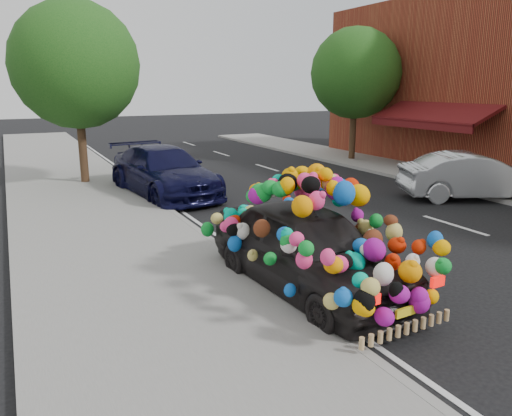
# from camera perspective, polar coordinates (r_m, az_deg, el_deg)

# --- Properties ---
(ground) EXTENTS (100.00, 100.00, 0.00)m
(ground) POSITION_cam_1_polar(r_m,az_deg,el_deg) (10.94, 8.91, -4.26)
(ground) COLOR black
(ground) RESTS_ON ground
(sidewalk) EXTENTS (4.00, 60.00, 0.12)m
(sidewalk) POSITION_cam_1_polar(r_m,az_deg,el_deg) (9.24, -13.64, -7.53)
(sidewalk) COLOR gray
(sidewalk) RESTS_ON ground
(kerb) EXTENTS (0.15, 60.00, 0.13)m
(kerb) POSITION_cam_1_polar(r_m,az_deg,el_deg) (9.80, -2.44, -5.85)
(kerb) COLOR gray
(kerb) RESTS_ON ground
(footpath_far) EXTENTS (3.00, 40.00, 0.12)m
(footpath_far) POSITION_cam_1_polar(r_m,az_deg,el_deg) (18.60, 24.45, 2.33)
(footpath_far) COLOR gray
(footpath_far) RESTS_ON ground
(lane_markings) EXTENTS (6.00, 50.00, 0.01)m
(lane_markings) POSITION_cam_1_polar(r_m,az_deg,el_deg) (13.28, 21.71, -1.83)
(lane_markings) COLOR silver
(lane_markings) RESTS_ON ground
(tree_near_sidewalk) EXTENTS (4.20, 4.20, 6.13)m
(tree_near_sidewalk) POSITION_cam_1_polar(r_m,az_deg,el_deg) (18.10, -19.90, 15.11)
(tree_near_sidewalk) COLOR #332114
(tree_near_sidewalk) RESTS_ON ground
(tree_far_b) EXTENTS (4.00, 4.00, 5.90)m
(tree_far_b) POSITION_cam_1_polar(r_m,az_deg,el_deg) (23.22, 11.29, 14.85)
(tree_far_b) COLOR #332114
(tree_far_b) RESTS_ON ground
(plush_art_car) EXTENTS (2.38, 4.62, 2.11)m
(plush_art_car) POSITION_cam_1_polar(r_m,az_deg,el_deg) (8.26, 6.01, -2.29)
(plush_art_car) COLOR black
(plush_art_car) RESTS_ON ground
(navy_sedan) EXTENTS (2.75, 5.44, 1.51)m
(navy_sedan) POSITION_cam_1_polar(r_m,az_deg,el_deg) (15.91, -10.48, 4.15)
(navy_sedan) COLOR black
(navy_sedan) RESTS_ON ground
(silver_hatchback) EXTENTS (4.51, 3.15, 1.41)m
(silver_hatchback) POSITION_cam_1_polar(r_m,az_deg,el_deg) (16.44, 23.59, 3.35)
(silver_hatchback) COLOR #AFB1B5
(silver_hatchback) RESTS_ON ground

